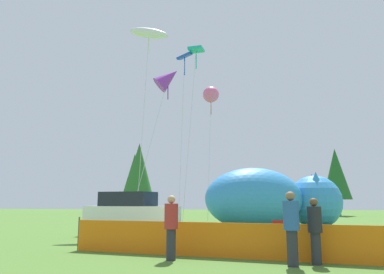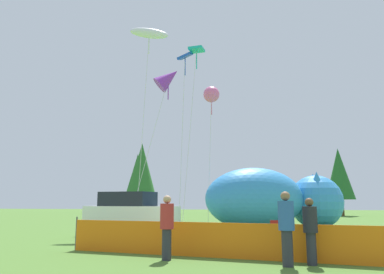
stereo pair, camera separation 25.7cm
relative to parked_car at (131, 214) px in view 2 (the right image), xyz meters
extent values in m
plane|color=#4C752D|center=(3.67, -2.94, -1.00)|extent=(120.00, 120.00, 0.00)
cube|color=white|center=(0.05, -0.01, -0.19)|extent=(4.63, 2.48, 1.12)
cube|color=#1E232D|center=(-0.17, 0.03, 0.71)|extent=(2.66, 1.99, 0.67)
cylinder|color=black|center=(1.54, 0.57, -0.70)|extent=(0.64, 0.35, 0.60)
cylinder|color=black|center=(1.24, -1.08, -0.70)|extent=(0.64, 0.35, 0.60)
cylinder|color=black|center=(-1.14, 1.06, -0.70)|extent=(0.64, 0.35, 0.60)
cylinder|color=black|center=(-1.44, -0.59, -0.70)|extent=(0.64, 0.35, 0.60)
cube|color=maroon|center=(6.63, -2.88, -0.58)|extent=(0.71, 0.71, 0.03)
cube|color=maroon|center=(6.72, -3.13, -0.33)|extent=(0.50, 0.21, 0.50)
cylinder|color=#A5A5AD|center=(6.33, -2.74, -0.79)|extent=(0.02, 0.02, 0.42)
cylinder|color=#A5A5AD|center=(6.77, -2.58, -0.79)|extent=(0.02, 0.02, 0.42)
cylinder|color=#A5A5AD|center=(6.49, -3.18, -0.79)|extent=(0.02, 0.02, 0.42)
cylinder|color=#A5A5AD|center=(6.93, -3.02, -0.79)|extent=(0.02, 0.02, 0.42)
ellipsoid|color=#338CD8|center=(5.84, 4.24, 0.74)|extent=(6.77, 5.72, 3.49)
ellipsoid|color=white|center=(5.84, 4.24, -0.05)|extent=(4.50, 4.00, 1.57)
sphere|color=#338CD8|center=(9.38, 6.00, 0.57)|extent=(3.14, 3.14, 3.14)
cone|color=#338CD8|center=(9.38, 6.79, 1.82)|extent=(0.88, 0.88, 0.94)
cone|color=#338CD8|center=(9.38, 5.22, 1.82)|extent=(0.88, 0.88, 0.94)
cube|color=orange|center=(4.89, -6.34, -0.51)|extent=(9.68, 1.74, 0.99)
cylinder|color=#4C4C51|center=(0.05, -5.49, -0.46)|extent=(0.05, 0.05, 1.09)
cylinder|color=#2D2D38|center=(3.55, -7.02, -0.58)|extent=(0.26, 0.26, 0.84)
cylinder|color=#B72D2D|center=(3.55, -7.02, 0.19)|extent=(0.39, 0.39, 0.70)
sphere|color=tan|center=(3.55, -7.02, 0.65)|extent=(0.23, 0.23, 0.23)
cylinder|color=#2D2D38|center=(6.78, -7.49, -0.56)|extent=(0.28, 0.28, 0.88)
cylinder|color=#2D59A5|center=(6.78, -7.49, 0.24)|extent=(0.40, 0.40, 0.73)
sphere|color=#8C6647|center=(6.78, -7.49, 0.73)|extent=(0.24, 0.24, 0.24)
cylinder|color=#2D2D38|center=(7.40, -7.14, -0.60)|extent=(0.25, 0.25, 0.80)
cylinder|color=#26262D|center=(7.40, -7.14, 0.13)|extent=(0.37, 0.37, 0.67)
sphere|color=brown|center=(7.40, -7.14, 0.58)|extent=(0.22, 0.22, 0.22)
cylinder|color=silver|center=(2.18, 3.76, 4.58)|extent=(0.50, 2.14, 11.17)
cube|color=#19B2B2|center=(2.41, 4.81, 10.16)|extent=(1.00, 1.01, 0.20)
cylinder|color=#19B2B2|center=(2.41, 4.81, 9.46)|extent=(0.06, 0.06, 1.20)
cylinder|color=silver|center=(0.24, 1.97, 3.39)|extent=(1.53, 2.38, 8.79)
cone|color=purple|center=(0.99, 3.15, 7.78)|extent=(1.97, 1.47, 1.73)
cylinder|color=purple|center=(0.99, 3.15, 7.08)|extent=(0.06, 0.06, 1.20)
cylinder|color=silver|center=(1.50, 4.79, 4.43)|extent=(0.27, 0.57, 10.88)
cube|color=blue|center=(1.62, 5.06, 9.87)|extent=(0.97, 1.06, 0.72)
cylinder|color=blue|center=(1.62, 5.06, 9.17)|extent=(0.06, 0.06, 1.20)
cylinder|color=silver|center=(-0.31, 2.53, 4.86)|extent=(0.15, 1.28, 11.73)
ellipsoid|color=white|center=(-0.24, 3.16, 10.72)|extent=(2.47, 1.27, 0.89)
cylinder|color=white|center=(-0.24, 3.16, 10.02)|extent=(0.06, 0.06, 1.20)
cylinder|color=silver|center=(3.22, 4.70, 3.11)|extent=(0.21, 0.78, 8.22)
sphere|color=pink|center=(3.31, 5.07, 7.22)|extent=(1.01, 1.01, 1.01)
cylinder|color=pink|center=(3.31, 5.07, 6.52)|extent=(0.06, 0.06, 1.20)
cylinder|color=brown|center=(14.98, 27.20, -0.10)|extent=(0.58, 0.58, 1.80)
cone|color=#236028|center=(14.98, 27.20, 3.69)|extent=(3.18, 3.18, 5.77)
cylinder|color=brown|center=(-10.87, 33.20, -0.02)|extent=(0.63, 0.63, 1.97)
cone|color=#2D6B2D|center=(-10.87, 33.20, 4.12)|extent=(3.47, 3.47, 6.31)
cylinder|color=brown|center=(-8.58, 28.00, 0.06)|extent=(0.68, 0.68, 2.13)
cone|color=#2D6B2D|center=(-8.58, 28.00, 4.53)|extent=(3.75, 3.75, 6.81)
camera|label=1|loc=(5.91, -17.49, 0.60)|focal=35.00mm
camera|label=2|loc=(6.16, -17.45, 0.60)|focal=35.00mm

